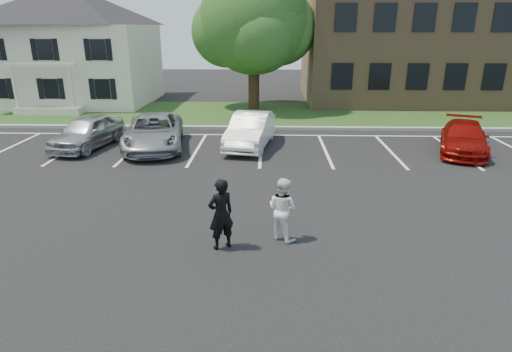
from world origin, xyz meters
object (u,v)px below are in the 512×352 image
at_px(man_black_suit, 221,214).
at_px(car_silver_west, 88,132).
at_px(car_red_compact, 464,138).
at_px(office_building, 464,41).
at_px(car_white_sedan, 251,130).
at_px(car_silver_minivan, 154,132).
at_px(house, 74,46).
at_px(tree, 255,22).
at_px(man_white_shirt, 282,209).

relative_size(man_black_suit, car_silver_west, 0.42).
bearing_deg(car_red_compact, office_building, 89.77).
distance_m(car_white_sedan, car_red_compact, 9.13).
relative_size(car_silver_minivan, car_red_compact, 1.19).
xyz_separation_m(car_silver_minivan, car_white_sedan, (4.24, 0.36, 0.02)).
bearing_deg(car_silver_west, car_white_sedan, 14.14).
bearing_deg(house, car_silver_minivan, -54.80).
relative_size(office_building, tree, 2.55).
bearing_deg(house, office_building, 4.28).
bearing_deg(man_black_suit, car_silver_west, -84.42).
relative_size(man_black_suit, car_white_sedan, 0.39).
distance_m(office_building, tree, 15.22).
distance_m(office_building, car_silver_minivan, 23.49).
xyz_separation_m(tree, car_silver_west, (-7.10, -9.56, -4.63)).
relative_size(man_black_suit, man_white_shirt, 1.09).
height_order(car_silver_minivan, car_white_sedan, car_white_sedan).
relative_size(tree, man_white_shirt, 5.42).
relative_size(car_silver_west, car_red_compact, 0.95).
xyz_separation_m(tree, man_white_shirt, (1.26, -17.97, -4.54)).
relative_size(house, tree, 1.17).
distance_m(car_silver_west, car_red_compact, 16.29).
relative_size(tree, car_red_compact, 2.00).
distance_m(house, car_silver_west, 13.31).
distance_m(tree, car_silver_west, 12.78).
relative_size(house, car_silver_west, 2.46).
bearing_deg(car_silver_minivan, man_black_suit, -76.14).
bearing_deg(man_black_suit, car_white_sedan, -123.90).
xyz_separation_m(man_black_suit, car_silver_west, (-6.88, 8.93, -0.17)).
height_order(tree, man_black_suit, tree).
bearing_deg(tree, man_black_suit, -90.67).
bearing_deg(tree, car_silver_minivan, -113.55).
xyz_separation_m(tree, man_black_suit, (-0.22, -18.49, -4.46)).
bearing_deg(office_building, car_silver_minivan, -143.66).
height_order(office_building, car_silver_west, office_building).
height_order(man_black_suit, car_white_sedan, man_black_suit).
height_order(car_silver_west, car_silver_minivan, car_silver_minivan).
relative_size(car_white_sedan, car_red_compact, 1.02).
height_order(house, office_building, office_building).
bearing_deg(tree, car_red_compact, -46.92).
bearing_deg(car_white_sedan, car_red_compact, 4.97).
distance_m(house, car_silver_minivan, 14.71).
distance_m(office_building, car_red_compact, 15.47).
relative_size(house, office_building, 0.46).
xyz_separation_m(man_black_suit, car_white_sedan, (0.30, 9.33, -0.15)).
relative_size(office_building, car_silver_west, 5.34).
bearing_deg(office_building, tree, -163.76).
relative_size(house, man_black_suit, 5.80).
bearing_deg(car_white_sedan, office_building, 51.93).
bearing_deg(car_silver_minivan, car_white_sedan, -4.94).
distance_m(man_white_shirt, car_red_compact, 11.37).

